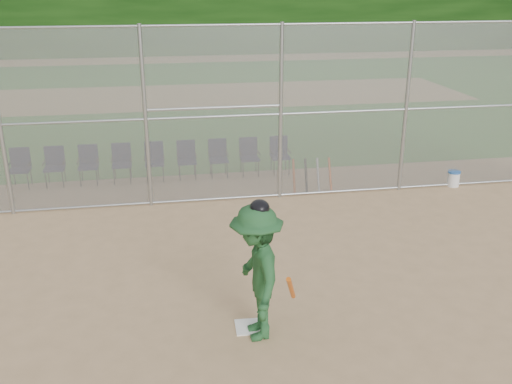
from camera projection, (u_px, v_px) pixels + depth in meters
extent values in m
plane|color=tan|center=(284.00, 315.00, 8.76)|extent=(100.00, 100.00, 0.00)
plane|color=#27671F|center=(197.00, 96.00, 25.39)|extent=(100.00, 100.00, 0.00)
plane|color=tan|center=(197.00, 96.00, 25.38)|extent=(24.00, 24.00, 0.00)
cube|color=gray|center=(237.00, 116.00, 12.68)|extent=(16.00, 0.02, 4.00)
cylinder|color=#9EA3A8|center=(236.00, 25.00, 12.01)|extent=(16.00, 0.05, 0.05)
cube|color=white|center=(249.00, 327.00, 8.44)|extent=(0.43, 0.43, 0.02)
imported|color=#215329|center=(257.00, 273.00, 7.93)|extent=(0.78, 1.32, 2.01)
ellipsoid|color=black|center=(257.00, 208.00, 7.59)|extent=(0.27, 0.30, 0.23)
cylinder|color=orange|center=(291.00, 288.00, 7.64)|extent=(0.29, 0.63, 0.65)
cylinder|color=white|center=(453.00, 179.00, 14.20)|extent=(0.29, 0.29, 0.35)
cylinder|color=#265AA8|center=(454.00, 172.00, 14.13)|extent=(0.31, 0.31, 0.05)
cylinder|color=#D84C14|center=(294.00, 177.00, 13.65)|extent=(0.06, 0.30, 0.83)
cylinder|color=black|center=(306.00, 176.00, 13.70)|extent=(0.06, 0.33, 0.82)
cylinder|color=#B2B2B7|center=(318.00, 176.00, 13.75)|extent=(0.06, 0.36, 0.82)
cylinder|color=#D84C14|center=(330.00, 175.00, 13.80)|extent=(0.06, 0.38, 0.81)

